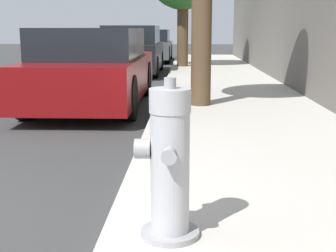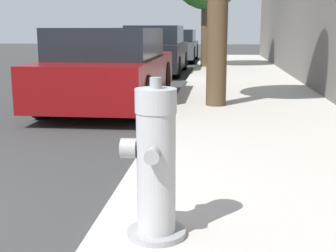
{
  "view_description": "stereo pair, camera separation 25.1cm",
  "coord_description": "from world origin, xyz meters",
  "px_view_note": "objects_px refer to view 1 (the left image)",
  "views": [
    {
      "loc": [
        2.5,
        -2.4,
        1.36
      ],
      "look_at": [
        2.35,
        1.38,
        0.57
      ],
      "focal_mm": 50.0,
      "sensor_mm": 36.0,
      "label": 1
    },
    {
      "loc": [
        2.75,
        -2.38,
        1.36
      ],
      "look_at": [
        2.35,
        1.38,
        0.57
      ],
      "focal_mm": 50.0,
      "sensor_mm": 36.0,
      "label": 2
    }
  ],
  "objects_px": {
    "fire_hydrant": "(169,166)",
    "parked_car_mid": "(133,51)",
    "parked_car_near": "(93,68)",
    "parked_car_far": "(149,46)"
  },
  "relations": [
    {
      "from": "parked_car_near",
      "to": "parked_car_far",
      "type": "distance_m",
      "value": 11.66
    },
    {
      "from": "parked_car_near",
      "to": "parked_car_far",
      "type": "bearing_deg",
      "value": 89.79
    },
    {
      "from": "fire_hydrant",
      "to": "parked_car_mid",
      "type": "relative_size",
      "value": 0.23
    },
    {
      "from": "parked_car_far",
      "to": "fire_hydrant",
      "type": "bearing_deg",
      "value": -85.0
    },
    {
      "from": "fire_hydrant",
      "to": "parked_car_near",
      "type": "xyz_separation_m",
      "value": [
        -1.55,
        5.62,
        0.09
      ]
    },
    {
      "from": "parked_car_near",
      "to": "parked_car_mid",
      "type": "relative_size",
      "value": 1.08
    },
    {
      "from": "fire_hydrant",
      "to": "parked_car_mid",
      "type": "distance_m",
      "value": 11.83
    },
    {
      "from": "parked_car_mid",
      "to": "parked_car_far",
      "type": "xyz_separation_m",
      "value": [
        0.05,
        5.54,
        -0.04
      ]
    },
    {
      "from": "parked_car_mid",
      "to": "parked_car_far",
      "type": "relative_size",
      "value": 0.94
    },
    {
      "from": "parked_car_far",
      "to": "parked_car_mid",
      "type": "bearing_deg",
      "value": -90.52
    }
  ]
}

